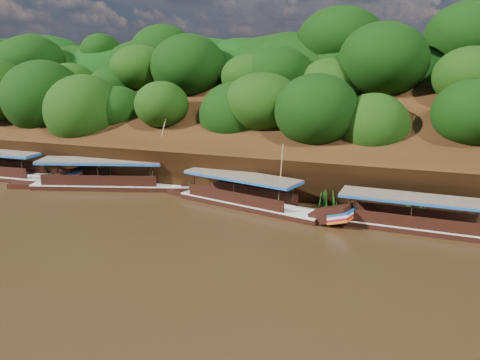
% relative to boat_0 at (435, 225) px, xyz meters
% --- Properties ---
extents(ground, '(160.00, 160.00, 0.00)m').
position_rel_boat_0_xyz_m(ground, '(-14.13, -6.27, -0.52)').
color(ground, black).
rests_on(ground, ground).
extents(riverbank, '(120.00, 30.06, 19.40)m').
position_rel_boat_0_xyz_m(riverbank, '(-14.15, 16.46, 1.37)').
color(riverbank, black).
rests_on(riverbank, ground).
extents(boat_0, '(14.23, 2.86, 5.77)m').
position_rel_boat_0_xyz_m(boat_0, '(0.00, 0.00, 0.00)').
color(boat_0, black).
rests_on(boat_0, ground).
extents(boat_1, '(14.29, 5.46, 5.81)m').
position_rel_boat_0_xyz_m(boat_1, '(-12.44, 0.83, 0.04)').
color(boat_1, black).
rests_on(boat_1, ground).
extents(boat_2, '(16.43, 6.86, 6.78)m').
position_rel_boat_0_xyz_m(boat_2, '(-25.55, 2.38, 0.07)').
color(boat_2, black).
rests_on(boat_2, ground).
extents(boat_3, '(15.18, 3.07, 3.21)m').
position_rel_boat_0_xyz_m(boat_3, '(-37.53, 1.58, 0.09)').
color(boat_3, black).
rests_on(boat_3, ground).
extents(reeds, '(49.11, 2.32, 2.08)m').
position_rel_boat_0_xyz_m(reeds, '(-17.15, 3.18, 0.37)').
color(reeds, '#1E681A').
rests_on(reeds, ground).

